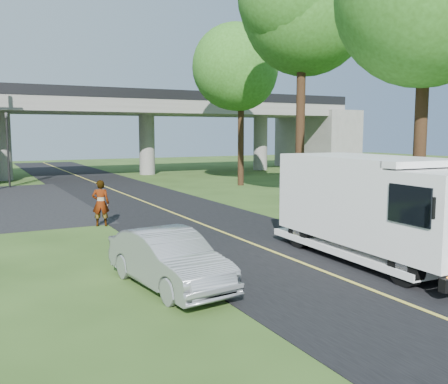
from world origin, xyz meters
TOP-DOWN VIEW (x-y plane):
  - ground at (0.00, 0.00)m, footprint 120.00×120.00m
  - road at (0.00, 10.00)m, footprint 7.00×90.00m
  - lane_line at (0.00, 10.00)m, footprint 0.12×90.00m
  - overpass at (0.00, 32.00)m, footprint 54.00×10.00m
  - traffic_signal at (-6.00, 26.00)m, footprint 0.18×0.22m
  - tree_right_mid at (6.41, 8.84)m, footprint 6.62×6.52m
  - tree_right_far at (9.21, 19.84)m, footprint 5.77×5.67m
  - step_van at (2.20, -0.46)m, footprint 2.96×7.47m
  - silver_sedan at (-4.25, 0.00)m, footprint 2.02×4.44m
  - pedestrian at (-3.80, 8.87)m, footprint 0.80×0.66m

SIDE VIEW (x-z plane):
  - ground at x=0.00m, z-range 0.00..0.00m
  - road at x=0.00m, z-range 0.00..0.02m
  - lane_line at x=0.00m, z-range 0.03..0.03m
  - silver_sedan at x=-4.25m, z-range 0.00..1.41m
  - pedestrian at x=-3.80m, z-range 0.00..1.90m
  - step_van at x=2.20m, z-range 0.13..3.24m
  - traffic_signal at x=-6.00m, z-range 0.60..5.80m
  - overpass at x=0.00m, z-range 0.91..8.21m
  - tree_right_far at x=9.21m, z-range 2.81..13.80m
  - tree_right_mid at x=6.41m, z-range 3.24..15.98m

